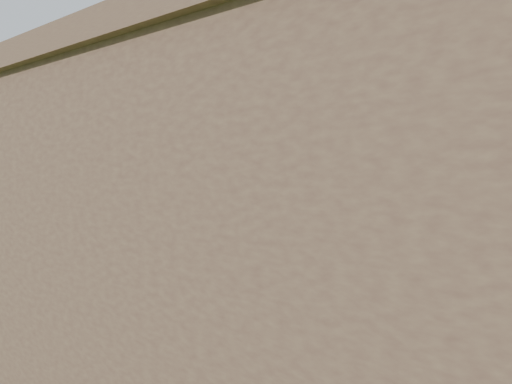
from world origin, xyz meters
The scene contains 8 objects.
ground centered at (0.00, 0.00, 0.00)m, with size 160.00×160.00×0.00m, color #37591E.
sand_beach centered at (0.00, 22.00, 0.00)m, with size 72.00×20.00×0.02m, color #BFB48A.
ocean centered at (0.00, 66.00, 0.00)m, with size 160.00×68.00×0.02m, color slate.
chainlink_fence centered at (0.00, 6.00, 0.55)m, with size 36.20×0.20×1.25m, color brown, non-canonical shape.
motel centered at (13.00, -1.00, 3.50)m, with size 15.00×10.00×7.00m, color #4D3229.
motel_deck centered at (13.00, 5.00, 0.25)m, with size 15.00×2.00×0.50m, color brown.
picnic_table centered at (3.77, 2.15, 0.40)m, with size 1.88×1.42×0.79m, color brown, non-canonical shape.
octopus_kite centered at (-2.29, 11.73, 12.71)m, with size 3.20×2.26×6.60m, color #D55721, non-canonical shape.
Camera 1 is at (15.42, -9.44, 5.28)m, focal length 32.00 mm.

